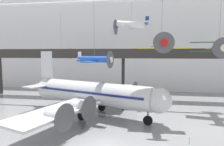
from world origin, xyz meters
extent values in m
plane|color=gray|center=(0.00, 0.00, 0.00)|extent=(260.00, 260.00, 0.00)
cube|color=white|center=(0.00, 34.53, 12.77)|extent=(140.00, 3.00, 25.53)
cube|color=#2D2B28|center=(0.00, 22.95, 9.32)|extent=(110.00, 3.20, 0.90)
cube|color=#2D2B28|center=(0.00, 21.41, 10.32)|extent=(110.00, 0.12, 1.10)
cylinder|color=#2D2B28|center=(-30.25, 23.91, 4.43)|extent=(0.70, 0.70, 8.87)
cylinder|color=#2D2B28|center=(0.00, 23.91, 4.43)|extent=(0.70, 0.70, 8.87)
cylinder|color=silver|center=(0.00, 18.19, 19.72)|extent=(120.00, 0.60, 0.60)
cylinder|color=silver|center=(-3.78, 10.55, 3.62)|extent=(20.36, 10.30, 3.51)
sphere|color=silver|center=(6.54, 6.77, 3.62)|extent=(3.44, 3.44, 3.44)
cone|color=silver|center=(-14.26, 14.38, 3.88)|extent=(5.39, 4.60, 3.23)
cube|color=navy|center=(-3.78, 10.55, 3.97)|extent=(19.05, 9.88, 0.32)
cube|color=silver|center=(-0.27, 18.07, 2.83)|extent=(8.94, 13.88, 0.28)
cube|color=silver|center=(-5.96, 2.53, 2.83)|extent=(8.94, 13.88, 0.28)
cylinder|color=silver|center=(0.08, 14.89, 2.88)|extent=(2.81, 2.40, 1.68)
cylinder|color=#4C4C51|center=(1.31, 14.44, 2.88)|extent=(1.16, 3.02, 3.20)
cylinder|color=silver|center=(1.61, 19.06, 2.88)|extent=(2.81, 2.40, 1.68)
cylinder|color=#4C4C51|center=(2.83, 18.61, 2.88)|extent=(1.16, 3.02, 3.20)
cylinder|color=silver|center=(-3.63, 4.73, 2.88)|extent=(2.81, 2.40, 1.68)
cylinder|color=#4C4C51|center=(-2.41, 4.29, 2.88)|extent=(1.16, 3.02, 3.20)
cylinder|color=silver|center=(-5.16, 0.57, 2.88)|extent=(2.81, 2.40, 1.68)
cylinder|color=#4C4C51|center=(-3.93, 0.12, 2.88)|extent=(1.16, 3.02, 3.20)
cube|color=silver|center=(-12.94, 13.90, 7.83)|extent=(2.52, 1.08, 4.91)
cube|color=silver|center=(-12.61, 13.78, 4.32)|extent=(5.58, 9.46, 0.20)
cylinder|color=#4C4C51|center=(5.13, 7.29, 1.26)|extent=(0.20, 0.20, 1.21)
cylinder|color=black|center=(5.13, 7.29, 0.65)|extent=(1.35, 0.80, 1.30)
cylinder|color=#4C4C51|center=(-2.59, 13.10, 1.26)|extent=(0.20, 0.20, 1.21)
cylinder|color=black|center=(-2.59, 13.10, 0.65)|extent=(1.35, 0.80, 1.30)
cylinder|color=#4C4C51|center=(-4.52, 7.83, 1.26)|extent=(0.20, 0.20, 1.21)
cylinder|color=black|center=(-4.52, 7.83, 0.65)|extent=(1.35, 0.80, 1.30)
cylinder|color=#1E4CAD|center=(-2.51, 7.76, 9.03)|extent=(4.56, 2.04, 0.93)
cone|color=white|center=(-0.25, 7.16, 9.03)|extent=(0.93, 1.00, 0.83)
cylinder|color=#4C4C51|center=(-0.09, 7.12, 9.03)|extent=(0.66, 2.34, 2.41)
cone|color=#1E4CAD|center=(-4.62, 8.32, 9.03)|extent=(1.36, 1.07, 0.79)
cube|color=#1E4CAD|center=(-2.25, 7.69, 8.75)|extent=(2.79, 6.81, 0.10)
cube|color=white|center=(-4.88, 8.39, 9.59)|extent=(0.54, 0.20, 1.11)
cube|color=white|center=(-4.88, 8.39, 9.03)|extent=(1.14, 2.47, 0.06)
cylinder|color=slate|center=(-2.51, 7.76, 14.34)|extent=(0.04, 0.04, 9.69)
cylinder|color=yellow|center=(6.74, 7.52, 10.86)|extent=(1.08, 4.85, 1.53)
cone|color=red|center=(6.79, 5.03, 11.15)|extent=(0.90, 0.80, 0.89)
cylinder|color=#4C4C51|center=(6.79, 4.86, 11.17)|extent=(2.56, 0.09, 2.56)
cone|color=yellow|center=(6.69, 9.83, 10.59)|extent=(0.86, 1.38, 0.98)
cube|color=yellow|center=(6.74, 7.23, 10.57)|extent=(7.20, 1.30, 0.10)
cube|color=red|center=(6.69, 10.12, 11.45)|extent=(0.07, 0.58, 1.18)
cube|color=red|center=(6.69, 10.12, 10.86)|extent=(2.57, 0.63, 0.06)
cylinder|color=slate|center=(6.74, 7.52, 15.31)|extent=(0.04, 0.04, 7.92)
cylinder|color=silver|center=(2.04, 18.07, 15.27)|extent=(5.61, 1.99, 1.74)
cone|color=navy|center=(-0.75, 18.53, 14.94)|extent=(1.05, 1.14, 1.01)
cylinder|color=#4C4C51|center=(-0.95, 18.56, 14.92)|extent=(0.51, 2.88, 2.92)
cone|color=silver|center=(4.65, 17.65, 15.58)|extent=(1.68, 1.19, 1.11)
cube|color=silver|center=(1.72, 18.12, 14.93)|extent=(2.62, 8.28, 0.10)
cube|color=navy|center=(4.97, 17.59, 15.94)|extent=(0.66, 0.17, 1.35)
cube|color=navy|center=(4.97, 17.59, 15.27)|extent=(1.12, 2.98, 0.06)
cylinder|color=slate|center=(2.04, 18.07, 17.62)|extent=(0.04, 0.04, 3.59)
cylinder|color=silver|center=(-15.11, 25.66, 9.78)|extent=(3.36, 4.53, 1.14)
cone|color=red|center=(-13.79, 27.75, 9.87)|extent=(1.16, 1.13, 0.88)
cylinder|color=#4C4C51|center=(-13.70, 27.89, 9.87)|extent=(2.17, 1.39, 2.54)
cone|color=silver|center=(-16.34, 23.71, 9.70)|extent=(1.39, 1.54, 0.87)
cube|color=silver|center=(-14.95, 25.90, 9.49)|extent=(6.64, 4.78, 0.10)
cube|color=red|center=(-16.49, 23.47, 10.37)|extent=(0.36, 0.52, 1.17)
cube|color=red|center=(-16.49, 23.47, 9.78)|extent=(2.46, 1.84, 0.06)
cylinder|color=slate|center=(-15.11, 25.66, 14.75)|extent=(0.04, 0.04, 8.95)
cylinder|color=#1E6B33|center=(16.14, 13.93, 10.69)|extent=(1.92, 5.82, 1.24)
cone|color=beige|center=(15.75, 10.96, 10.66)|extent=(1.18, 1.08, 1.06)
cylinder|color=#4C4C51|center=(15.72, 10.75, 10.66)|extent=(3.05, 0.44, 3.07)
cone|color=#1E6B33|center=(16.50, 16.68, 10.71)|extent=(1.20, 1.66, 1.02)
cube|color=#1E6B33|center=(16.09, 13.58, 11.63)|extent=(8.73, 2.51, 0.10)
cube|color=#1E6B33|center=(16.09, 13.58, 10.21)|extent=(8.73, 2.51, 0.10)
cube|color=beige|center=(16.55, 17.03, 11.40)|extent=(0.15, 0.70, 1.42)
cube|color=beige|center=(16.55, 17.03, 10.69)|extent=(3.14, 1.09, 0.06)
cylinder|color=slate|center=(16.14, 13.93, 15.27)|extent=(0.04, 0.04, 7.99)
cylinder|color=#B2B5BA|center=(9.38, 1.54, 0.02)|extent=(0.36, 0.36, 0.04)
cylinder|color=#B2B5BA|center=(9.38, 1.54, 0.52)|extent=(0.07, 0.07, 0.95)
sphere|color=#B2B5BA|center=(9.38, 1.54, 1.03)|extent=(0.10, 0.10, 0.10)
camera|label=1|loc=(4.41, -19.96, 9.86)|focal=32.00mm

